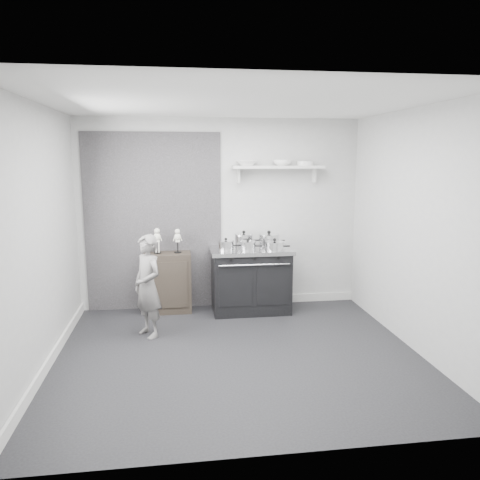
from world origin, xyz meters
name	(u,v)px	position (x,y,z in m)	size (l,w,h in m)	color
ground	(237,354)	(0.00, 0.00, 0.00)	(4.00, 4.00, 0.00)	black
room_shell	(227,206)	(-0.09, 0.15, 1.64)	(4.02, 3.62, 2.71)	#BCBCBA
wall_shelf	(278,168)	(0.80, 1.68, 2.01)	(1.30, 0.26, 0.24)	silver
stove	(251,279)	(0.38, 1.48, 0.46)	(1.13, 0.70, 0.91)	black
side_cabinet	(168,282)	(-0.77, 1.61, 0.42)	(0.65, 0.38, 0.84)	black
child	(148,286)	(-0.99, 0.71, 0.63)	(0.46, 0.30, 1.25)	slate
pot_front_left	(226,245)	(0.03, 1.39, 0.97)	(0.30, 0.22, 0.17)	silver
pot_back_left	(244,240)	(0.31, 1.62, 1.00)	(0.35, 0.26, 0.23)	silver
pot_back_right	(269,240)	(0.66, 1.56, 1.00)	(0.38, 0.29, 0.23)	silver
pot_front_right	(275,246)	(0.68, 1.28, 0.97)	(0.34, 0.26, 0.17)	silver
pot_front_center	(248,246)	(0.32, 1.33, 0.97)	(0.30, 0.21, 0.16)	silver
skeleton_full	(157,239)	(-0.90, 1.61, 1.04)	(0.11, 0.07, 0.41)	white
skeleton_torso	(178,239)	(-0.62, 1.61, 1.04)	(0.11, 0.07, 0.39)	white
bowl_large	(247,163)	(0.36, 1.67, 2.08)	(0.29, 0.29, 0.07)	white
bowl_small	(282,163)	(0.86, 1.67, 2.08)	(0.26, 0.26, 0.08)	white
plate_stack	(306,163)	(1.20, 1.67, 2.07)	(0.24, 0.24, 0.06)	silver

